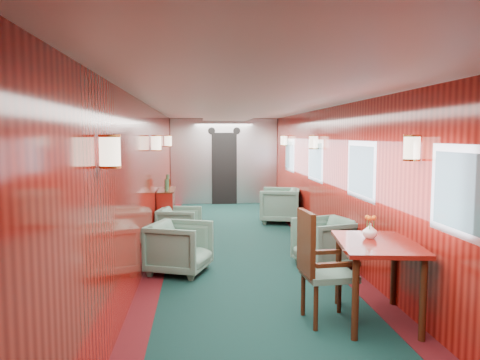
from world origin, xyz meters
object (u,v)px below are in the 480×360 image
(side_chair, at_px, (318,262))
(armchair_right_near, at_px, (326,243))
(dining_table, at_px, (377,255))
(armchair_right_far, at_px, (280,205))
(armchair_left_far, at_px, (180,225))
(armchair_left_near, at_px, (180,248))
(credenza, at_px, (167,212))

(side_chair, distance_m, armchair_right_near, 2.09)
(dining_table, distance_m, armchair_right_far, 5.55)
(armchair_left_far, bearing_deg, dining_table, -138.59)
(armchair_right_near, relative_size, armchair_right_far, 0.94)
(dining_table, relative_size, armchair_right_far, 1.43)
(armchair_right_far, bearing_deg, side_chair, 8.53)
(dining_table, distance_m, armchair_right_near, 2.03)
(armchair_left_near, height_order, armchair_left_far, armchair_left_near)
(side_chair, bearing_deg, dining_table, -6.85)
(credenza, height_order, armchair_right_near, credenza)
(credenza, relative_size, armchair_right_near, 1.48)
(dining_table, height_order, armchair_left_near, dining_table)
(credenza, height_order, armchair_left_near, credenza)
(armchair_left_far, xyz_separation_m, armchair_right_far, (2.13, 1.82, 0.06))
(credenza, bearing_deg, armchair_left_far, -68.98)
(armchair_left_far, bearing_deg, armchair_left_near, -166.64)
(side_chair, bearing_deg, armchair_left_far, 108.01)
(armchair_left_near, xyz_separation_m, armchair_right_near, (2.12, 0.10, 0.00))
(armchair_right_far, bearing_deg, armchair_left_near, -15.11)
(side_chair, distance_m, armchair_right_far, 5.55)
(side_chair, xyz_separation_m, armchair_left_near, (-1.49, 1.88, -0.27))
(credenza, xyz_separation_m, armchair_left_far, (0.28, -0.72, -0.13))
(dining_table, height_order, credenza, credenza)
(side_chair, height_order, credenza, credenza)
(armchair_left_far, distance_m, armchair_right_near, 2.79)
(credenza, distance_m, armchair_left_far, 0.78)
(armchair_right_near, xyz_separation_m, armchair_right_far, (-0.06, 3.54, 0.02))
(side_chair, relative_size, armchair_left_near, 1.48)
(armchair_left_near, relative_size, armchair_right_far, 0.93)
(armchair_right_near, bearing_deg, dining_table, -18.12)
(armchair_left_far, height_order, armchair_right_near, armchair_right_near)
(dining_table, bearing_deg, credenza, 126.51)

